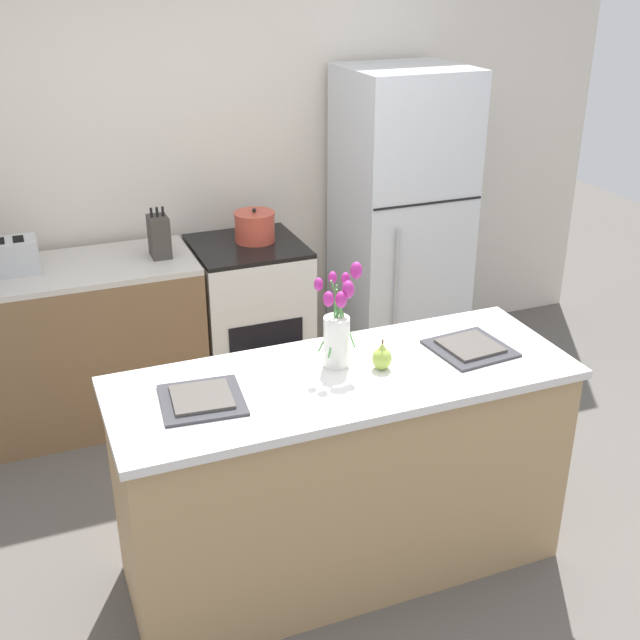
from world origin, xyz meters
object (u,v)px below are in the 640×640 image
at_px(pear_figurine, 382,357).
at_px(plate_setting_left, 202,399).
at_px(flower_vase, 338,328).
at_px(plate_setting_right, 470,347).
at_px(stove_range, 250,318).
at_px(knife_block, 159,236).
at_px(cooking_pot, 255,227).
at_px(toaster, 11,256).
at_px(refrigerator, 400,224).

distance_m(pear_figurine, plate_setting_left, 0.71).
height_order(flower_vase, plate_setting_right, flower_vase).
relative_size(stove_range, pear_figurine, 7.19).
bearing_deg(stove_range, knife_block, -177.86).
relative_size(cooking_pot, knife_block, 0.85).
height_order(stove_range, plate_setting_left, plate_setting_left).
height_order(pear_figurine, knife_block, knife_block).
bearing_deg(knife_block, toaster, 176.68).
height_order(stove_range, knife_block, knife_block).
xyz_separation_m(plate_setting_right, toaster, (-1.68, 1.62, 0.07)).
relative_size(stove_range, flower_vase, 2.18).
height_order(stove_range, cooking_pot, cooking_pot).
bearing_deg(plate_setting_right, cooking_pot, 103.70).
bearing_deg(pear_figurine, plate_setting_left, 178.80).
distance_m(stove_range, pear_figurine, 1.69).
relative_size(plate_setting_left, knife_block, 1.18).
distance_m(pear_figurine, plate_setting_right, 0.41).
bearing_deg(refrigerator, pear_figurine, -119.10).
distance_m(refrigerator, plate_setting_left, 2.27).
bearing_deg(stove_range, plate_setting_left, -112.28).
bearing_deg(plate_setting_left, toaster, 109.31).
relative_size(plate_setting_right, toaster, 1.14).
bearing_deg(flower_vase, plate_setting_left, -172.30).
distance_m(refrigerator, toaster, 2.18).
bearing_deg(flower_vase, toaster, 126.15).
distance_m(stove_range, refrigerator, 1.05).
bearing_deg(knife_block, refrigerator, 0.75).
distance_m(stove_range, plate_setting_right, 1.73).
relative_size(plate_setting_left, toaster, 1.14).
distance_m(plate_setting_left, toaster, 1.72).
bearing_deg(refrigerator, cooking_pot, 177.95).
bearing_deg(pear_figurine, stove_range, 91.83).
height_order(refrigerator, plate_setting_right, refrigerator).
relative_size(refrigerator, flower_vase, 4.35).
xyz_separation_m(stove_range, knife_block, (-0.48, -0.02, 0.56)).
relative_size(pear_figurine, knife_block, 0.47).
xyz_separation_m(stove_range, plate_setting_left, (-0.66, -1.60, 0.47)).
bearing_deg(refrigerator, plate_setting_right, -107.18).
bearing_deg(stove_range, plate_setting_right, -74.11).
xyz_separation_m(stove_range, cooking_pot, (0.06, 0.03, 0.54)).
height_order(stove_range, toaster, toaster).
bearing_deg(knife_block, pear_figurine, -71.42).
bearing_deg(toaster, refrigerator, -0.63).
relative_size(plate_setting_right, cooking_pot, 1.39).
xyz_separation_m(pear_figurine, knife_block, (-0.54, 1.60, 0.05)).
bearing_deg(plate_setting_right, stove_range, 105.89).
xyz_separation_m(refrigerator, pear_figurine, (-0.90, -1.61, 0.06)).
distance_m(plate_setting_right, cooking_pot, 1.68).
xyz_separation_m(stove_range, toaster, (-1.22, 0.02, 0.54)).
relative_size(refrigerator, pear_figurine, 14.38).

